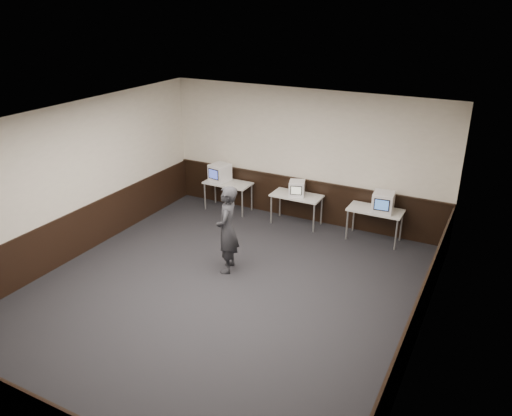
# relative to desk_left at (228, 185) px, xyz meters

# --- Properties ---
(floor) EXTENTS (8.00, 8.00, 0.00)m
(floor) POSITION_rel_desk_left_xyz_m (1.90, -3.60, -0.68)
(floor) COLOR black
(floor) RESTS_ON ground
(ceiling) EXTENTS (8.00, 8.00, 0.00)m
(ceiling) POSITION_rel_desk_left_xyz_m (1.90, -3.60, 2.52)
(ceiling) COLOR white
(ceiling) RESTS_ON back_wall
(back_wall) EXTENTS (7.00, 0.00, 7.00)m
(back_wall) POSITION_rel_desk_left_xyz_m (1.90, 0.40, 0.92)
(back_wall) COLOR beige
(back_wall) RESTS_ON ground
(front_wall) EXTENTS (7.00, 0.00, 7.00)m
(front_wall) POSITION_rel_desk_left_xyz_m (1.90, -7.60, 0.92)
(front_wall) COLOR beige
(front_wall) RESTS_ON ground
(left_wall) EXTENTS (0.00, 8.00, 8.00)m
(left_wall) POSITION_rel_desk_left_xyz_m (-1.60, -3.60, 0.92)
(left_wall) COLOR beige
(left_wall) RESTS_ON ground
(right_wall) EXTENTS (0.00, 8.00, 8.00)m
(right_wall) POSITION_rel_desk_left_xyz_m (5.40, -3.60, 0.92)
(right_wall) COLOR beige
(right_wall) RESTS_ON ground
(wainscot_back) EXTENTS (6.98, 0.04, 1.00)m
(wainscot_back) POSITION_rel_desk_left_xyz_m (1.90, 0.38, -0.18)
(wainscot_back) COLOR black
(wainscot_back) RESTS_ON back_wall
(wainscot_left) EXTENTS (0.04, 7.98, 1.00)m
(wainscot_left) POSITION_rel_desk_left_xyz_m (-1.58, -3.60, -0.18)
(wainscot_left) COLOR black
(wainscot_left) RESTS_ON left_wall
(wainscot_right) EXTENTS (0.04, 7.98, 1.00)m
(wainscot_right) POSITION_rel_desk_left_xyz_m (5.38, -3.60, -0.18)
(wainscot_right) COLOR black
(wainscot_right) RESTS_ON right_wall
(wainscot_rail) EXTENTS (6.98, 0.06, 0.04)m
(wainscot_rail) POSITION_rel_desk_left_xyz_m (1.90, 0.36, 0.34)
(wainscot_rail) COLOR black
(wainscot_rail) RESTS_ON wainscot_back
(desk_left) EXTENTS (1.20, 0.60, 0.75)m
(desk_left) POSITION_rel_desk_left_xyz_m (0.00, 0.00, 0.00)
(desk_left) COLOR silver
(desk_left) RESTS_ON ground
(desk_center) EXTENTS (1.20, 0.60, 0.75)m
(desk_center) POSITION_rel_desk_left_xyz_m (1.90, 0.00, 0.00)
(desk_center) COLOR silver
(desk_center) RESTS_ON ground
(desk_right) EXTENTS (1.20, 0.60, 0.75)m
(desk_right) POSITION_rel_desk_left_xyz_m (3.80, 0.00, 0.00)
(desk_right) COLOR silver
(desk_right) RESTS_ON ground
(emac_left) EXTENTS (0.53, 0.55, 0.44)m
(emac_left) POSITION_rel_desk_left_xyz_m (-0.24, 0.00, 0.29)
(emac_left) COLOR white
(emac_left) RESTS_ON desk_left
(emac_center) EXTENTS (0.46, 0.47, 0.36)m
(emac_center) POSITION_rel_desk_left_xyz_m (1.91, -0.03, 0.25)
(emac_center) COLOR white
(emac_center) RESTS_ON desk_center
(emac_right) EXTENTS (0.49, 0.51, 0.44)m
(emac_right) POSITION_rel_desk_left_xyz_m (3.96, -0.05, 0.29)
(emac_right) COLOR white
(emac_right) RESTS_ON desk_right
(person) EXTENTS (0.61, 0.75, 1.79)m
(person) POSITION_rel_desk_left_xyz_m (1.57, -2.68, 0.22)
(person) COLOR #26272B
(person) RESTS_ON ground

